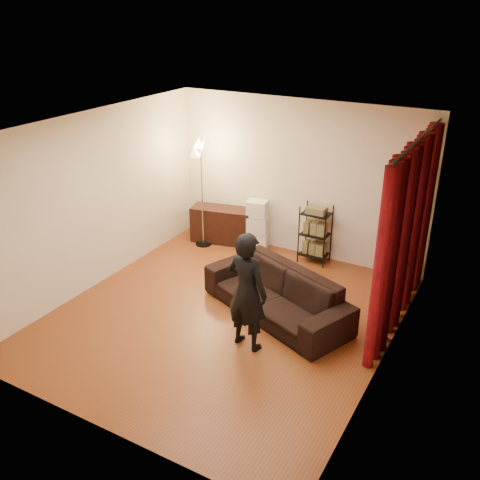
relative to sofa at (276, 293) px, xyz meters
The scene contains 14 objects.
floor 0.82m from the sofa, 145.24° to the right, with size 5.00×5.00×0.00m, color brown.
ceiling 2.48m from the sofa, 145.24° to the right, with size 5.00×5.00×0.00m, color white.
wall_back 2.39m from the sofa, 106.65° to the left, with size 5.00×5.00×0.00m, color beige.
wall_front 3.16m from the sofa, 101.93° to the right, with size 5.00×5.00×0.00m, color beige.
wall_left 3.07m from the sofa, behind, with size 5.00×5.00×0.00m, color beige.
wall_right 1.97m from the sofa, 14.76° to the right, with size 5.00×5.00×0.00m, color beige.
curtain_rod 2.81m from the sofa, 24.43° to the left, with size 0.04×0.04×2.65m, color black.
curtain 1.91m from the sofa, 24.72° to the left, with size 0.22×2.65×2.55m, color maroon, non-canonical shape.
sofa is the anchor object (origin of this frame).
person 0.99m from the sofa, 90.05° to the right, with size 0.58×0.38×1.60m, color black.
media_cabinet 2.67m from the sofa, 137.79° to the left, with size 1.13×0.42×0.66m, color black.
storage_boxes 2.29m from the sofa, 124.56° to the left, with size 0.36×0.29×0.90m, color silver, non-canonical shape.
wire_shelf 1.86m from the sofa, 95.38° to the left, with size 0.46×0.32×1.02m, color black, non-canonical shape.
floor_lamp 2.75m from the sofa, 145.90° to the left, with size 0.36×0.36×1.97m, color silver, non-canonical shape.
Camera 1 is at (3.40, -5.55, 4.13)m, focal length 40.00 mm.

